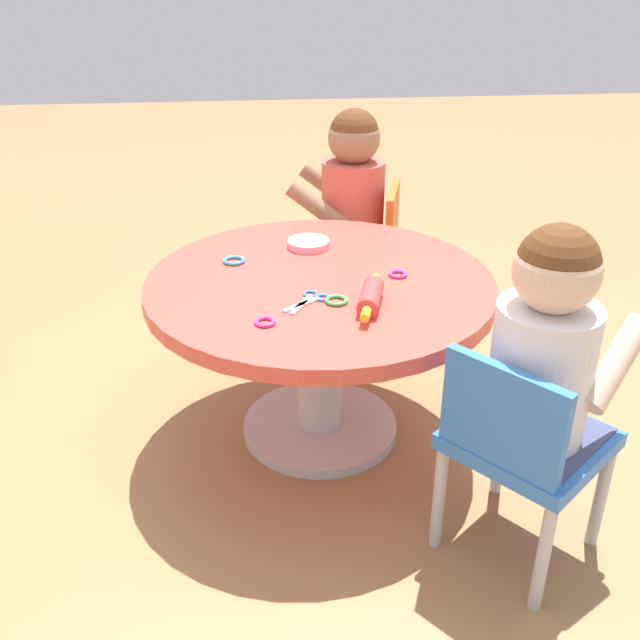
{
  "coord_description": "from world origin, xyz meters",
  "views": [
    {
      "loc": [
        -1.71,
        0.17,
        1.25
      ],
      "look_at": [
        0.0,
        0.0,
        0.36
      ],
      "focal_mm": 40.75,
      "sensor_mm": 36.0,
      "label": 1
    }
  ],
  "objects_px": {
    "seated_child_left": "(546,345)",
    "child_chair_right": "(362,251)",
    "craft_table": "(320,317)",
    "seated_child_right": "(351,187)",
    "child_chair_left": "(521,444)",
    "craft_scissors": "(310,300)",
    "rolling_pin": "(371,297)"
  },
  "relations": [
    {
      "from": "craft_table",
      "to": "child_chair_right",
      "type": "relative_size",
      "value": 1.69
    },
    {
      "from": "seated_child_right",
      "to": "craft_table",
      "type": "bearing_deg",
      "value": 164.81
    },
    {
      "from": "craft_table",
      "to": "rolling_pin",
      "type": "height_order",
      "value": "rolling_pin"
    },
    {
      "from": "craft_table",
      "to": "child_chair_right",
      "type": "bearing_deg",
      "value": -18.8
    },
    {
      "from": "seated_child_left",
      "to": "rolling_pin",
      "type": "bearing_deg",
      "value": 44.34
    },
    {
      "from": "seated_child_left",
      "to": "child_chair_right",
      "type": "distance_m",
      "value": 1.13
    },
    {
      "from": "seated_child_left",
      "to": "seated_child_right",
      "type": "bearing_deg",
      "value": 12.58
    },
    {
      "from": "craft_table",
      "to": "child_chair_right",
      "type": "height_order",
      "value": "child_chair_right"
    },
    {
      "from": "seated_child_left",
      "to": "seated_child_right",
      "type": "relative_size",
      "value": 1.0
    },
    {
      "from": "child_chair_left",
      "to": "seated_child_right",
      "type": "relative_size",
      "value": 1.05
    },
    {
      "from": "child_chair_left",
      "to": "craft_scissors",
      "type": "xyz_separation_m",
      "value": [
        0.38,
        0.42,
        0.18
      ]
    },
    {
      "from": "child_chair_left",
      "to": "rolling_pin",
      "type": "bearing_deg",
      "value": 39.12
    },
    {
      "from": "child_chair_right",
      "to": "craft_table",
      "type": "bearing_deg",
      "value": 161.2
    },
    {
      "from": "seated_child_left",
      "to": "craft_scissors",
      "type": "xyz_separation_m",
      "value": [
        0.36,
        0.45,
        -0.05
      ]
    },
    {
      "from": "child_chair_left",
      "to": "seated_child_right",
      "type": "xyz_separation_m",
      "value": [
        1.12,
        0.21,
        0.23
      ]
    },
    {
      "from": "child_chair_left",
      "to": "child_chair_right",
      "type": "bearing_deg",
      "value": 8.98
    },
    {
      "from": "child_chair_left",
      "to": "rolling_pin",
      "type": "distance_m",
      "value": 0.48
    },
    {
      "from": "seated_child_right",
      "to": "rolling_pin",
      "type": "xyz_separation_m",
      "value": [
        -0.78,
        0.06,
        -0.03
      ]
    },
    {
      "from": "seated_child_right",
      "to": "craft_scissors",
      "type": "xyz_separation_m",
      "value": [
        -0.74,
        0.2,
        -0.05
      ]
    },
    {
      "from": "seated_child_left",
      "to": "child_chair_right",
      "type": "height_order",
      "value": "seated_child_left"
    },
    {
      "from": "seated_child_right",
      "to": "rolling_pin",
      "type": "height_order",
      "value": "seated_child_right"
    },
    {
      "from": "craft_table",
      "to": "seated_child_left",
      "type": "relative_size",
      "value": 1.78
    },
    {
      "from": "craft_table",
      "to": "rolling_pin",
      "type": "distance_m",
      "value": 0.24
    },
    {
      "from": "craft_table",
      "to": "child_chair_left",
      "type": "bearing_deg",
      "value": -143.24
    },
    {
      "from": "rolling_pin",
      "to": "craft_scissors",
      "type": "bearing_deg",
      "value": 73.18
    },
    {
      "from": "child_chair_left",
      "to": "rolling_pin",
      "type": "xyz_separation_m",
      "value": [
        0.34,
        0.28,
        0.2
      ]
    },
    {
      "from": "rolling_pin",
      "to": "seated_child_right",
      "type": "bearing_deg",
      "value": -4.53
    },
    {
      "from": "seated_child_right",
      "to": "craft_scissors",
      "type": "bearing_deg",
      "value": 164.63
    },
    {
      "from": "child_chair_right",
      "to": "craft_scissors",
      "type": "distance_m",
      "value": 0.79
    },
    {
      "from": "craft_table",
      "to": "seated_child_right",
      "type": "relative_size",
      "value": 1.78
    },
    {
      "from": "seated_child_left",
      "to": "child_chair_right",
      "type": "xyz_separation_m",
      "value": [
        1.08,
        0.21,
        -0.23
      ]
    },
    {
      "from": "craft_table",
      "to": "rolling_pin",
      "type": "relative_size",
      "value": 4.0
    }
  ]
}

